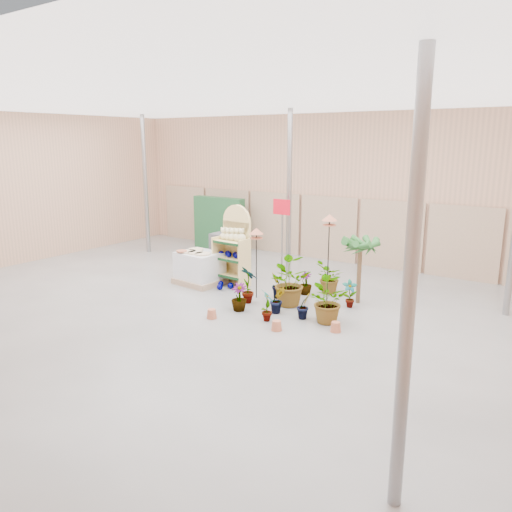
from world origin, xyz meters
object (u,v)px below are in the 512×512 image
Objects in this scene: display_shelf at (235,249)px; potted_plant_2 at (287,282)px; pallet_stack at (200,268)px; bird_table_front at (256,233)px.

potted_plant_2 is (2.00, -0.70, -0.41)m from display_shelf.
pallet_stack is at bearing -146.66° from display_shelf.
bird_table_front is (1.11, -0.63, 0.62)m from display_shelf.
potted_plant_2 is at bearing -16.15° from display_shelf.
potted_plant_2 is (0.89, -0.07, -1.03)m from bird_table_front.
bird_table_front is at bearing -26.40° from display_shelf.
pallet_stack is (-0.81, -0.47, -0.53)m from display_shelf.
display_shelf is at bearing 150.56° from bird_table_front.
bird_table_front is at bearing 0.57° from pallet_stack.
pallet_stack is at bearing 175.40° from bird_table_front.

